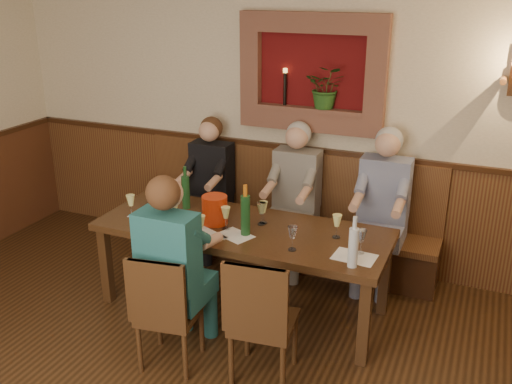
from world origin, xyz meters
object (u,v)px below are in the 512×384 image
Objects in this scene: water_bottle at (353,246)px; dining_table at (242,235)px; wine_bottle_green_a at (245,214)px; person_bench_left at (209,199)px; person_chair_front at (177,283)px; chair_near_right at (263,342)px; person_bench_right at (380,223)px; wine_bottle_green_b at (186,191)px; person_bench_mid at (293,211)px; spittoon_bucket at (215,210)px; bench at (282,230)px; chair_near_left at (170,332)px.

dining_table is at bearing 162.10° from water_bottle.
person_bench_left is at bearing 130.88° from wine_bottle_green_a.
person_chair_front reaches higher than wine_bottle_green_a.
chair_near_right is 1.71m from person_bench_right.
wine_bottle_green_b is at bearing 156.73° from wine_bottle_green_a.
person_chair_front is 1.10m from wine_bottle_green_b.
wine_bottle_green_b is (-0.45, 0.95, 0.31)m from person_chair_front.
chair_near_right is (0.51, -0.78, -0.40)m from dining_table.
dining_table is at bearing -48.14° from person_bench_left.
person_chair_front is at bearing -70.25° from person_bench_left.
person_bench_mid reaches higher than water_bottle.
dining_table is at bearing -139.20° from person_bench_right.
person_bench_mid is at bearing 80.01° from dining_table.
wine_bottle_green_b is (-0.77, -0.66, 0.31)m from person_bench_mid.
person_chair_front is 1.29m from water_bottle.
bench is at bearing 76.21° from spittoon_bucket.
person_bench_right is at bearing 91.24° from water_bottle.
dining_table is 0.31m from spittoon_bucket.
wine_bottle_green_b is at bearing 115.28° from person_chair_front.
water_bottle is (0.85, -1.16, 0.31)m from person_bench_mid.
spittoon_bucket is (-0.07, 0.75, 0.27)m from person_chair_front.
dining_table is at bearing -90.00° from bench.
chair_near_right is at bearing -0.45° from person_chair_front.
person_bench_mid is at bearing 126.16° from water_bottle.
person_chair_front is 3.80× the size of water_bottle.
chair_near_right is at bearing -105.90° from person_bench_right.
bench is 7.80× the size of wine_bottle_green_b.
wine_bottle_green_b is at bearing -128.96° from bench.
person_bench_right reaches higher than chair_near_right.
chair_near_left is 2.36× the size of wine_bottle_green_b.
water_bottle reaches higher than bench.
spittoon_bucket is 0.34m from wine_bottle_green_a.
person_bench_mid is at bearing 70.99° from chair_near_left.
person_bench_right is at bearing -6.30° from bench.
bench reaches higher than chair_near_left.
person_bench_mid reaches higher than chair_near_left.
person_bench_left reaches higher than spittoon_bucket.
wine_bottle_green_a reaches higher than water_bottle.
person_bench_right is 3.51× the size of wine_bottle_green_a.
chair_near_left is at bearing -88.76° from person_chair_front.
person_bench_right is (0.97, 0.84, -0.07)m from dining_table.
bench is at bearing 51.04° from wine_bottle_green_b.
dining_table is 0.80× the size of bench.
person_chair_front is (-0.32, -1.61, 0.00)m from person_bench_mid.
chair_near_right is 2.07m from person_bench_left.
bench is 12.55× the size of spittoon_bucket.
water_bottle is (0.03, -1.16, 0.30)m from person_bench_right.
wine_bottle_green_a is at bearing 63.22° from chair_near_left.
chair_near_left is 0.69m from chair_near_right.
chair_near_right is at bearing -73.61° from bench.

